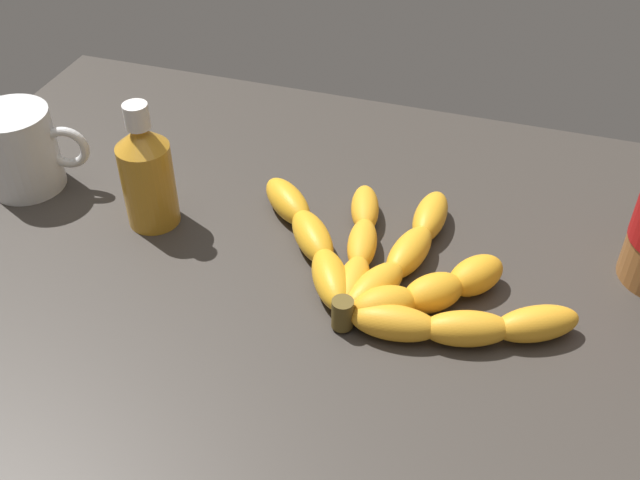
# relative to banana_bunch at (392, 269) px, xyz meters

# --- Properties ---
(ground_plane) EXTENTS (0.89, 0.75, 0.03)m
(ground_plane) POSITION_rel_banana_bunch_xyz_m (0.10, 0.04, -0.03)
(ground_plane) COLOR #38332D
(banana_bunch) EXTENTS (0.35, 0.22, 0.04)m
(banana_bunch) POSITION_rel_banana_bunch_xyz_m (0.00, 0.00, 0.00)
(banana_bunch) COLOR orange
(banana_bunch) RESTS_ON ground_plane
(honey_bottle) EXTENTS (0.05, 0.05, 0.14)m
(honey_bottle) POSITION_rel_banana_bunch_xyz_m (0.26, -0.02, 0.04)
(honey_bottle) COLOR #C78724
(honey_bottle) RESTS_ON ground_plane
(coffee_mug) EXTENTS (0.12, 0.08, 0.09)m
(coffee_mug) POSITION_rel_banana_bunch_xyz_m (0.43, -0.03, 0.03)
(coffee_mug) COLOR silver
(coffee_mug) RESTS_ON ground_plane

